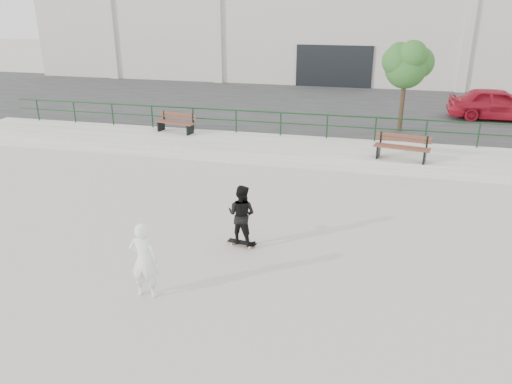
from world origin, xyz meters
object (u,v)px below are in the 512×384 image
(bench_left, at_px, (176,123))
(standing_skater, at_px, (242,214))
(bench_right, at_px, (402,148))
(skateboard, at_px, (242,243))
(red_car, at_px, (497,104))
(tree, at_px, (407,63))
(seated_skater, at_px, (144,260))

(bench_left, relative_size, standing_skater, 1.20)
(bench_right, relative_size, skateboard, 2.58)
(standing_skater, bearing_deg, red_car, -107.98)
(skateboard, bearing_deg, tree, 79.23)
(bench_right, height_order, seated_skater, seated_skater)
(bench_left, distance_m, red_car, 15.48)
(bench_right, distance_m, seated_skater, 11.36)
(bench_left, relative_size, bench_right, 0.93)
(bench_left, distance_m, skateboard, 10.46)
(tree, relative_size, skateboard, 4.95)
(tree, xyz_separation_m, red_car, (4.58, 3.35, -2.20))
(bench_left, distance_m, bench_right, 9.79)
(bench_left, height_order, red_car, red_car)
(red_car, bearing_deg, seated_skater, 150.00)
(seated_skater, bearing_deg, red_car, -123.02)
(red_car, height_order, seated_skater, red_car)
(bench_right, distance_m, tree, 5.09)
(tree, distance_m, standing_skater, 12.55)
(red_car, xyz_separation_m, standing_skater, (-8.85, -14.87, -0.38))
(standing_skater, height_order, seated_skater, seated_skater)
(bench_right, relative_size, tree, 0.52)
(bench_right, height_order, skateboard, bench_right)
(bench_right, xyz_separation_m, tree, (0.07, 4.42, 2.52))
(standing_skater, bearing_deg, tree, -97.55)
(skateboard, distance_m, standing_skater, 0.82)
(bench_left, bearing_deg, red_car, 34.70)
(bench_right, height_order, tree, tree)
(bench_right, bearing_deg, seated_skater, -109.23)
(bench_right, height_order, standing_skater, standing_skater)
(skateboard, relative_size, standing_skater, 0.50)
(tree, bearing_deg, standing_skater, -110.33)
(tree, xyz_separation_m, skateboard, (-4.27, -11.52, -3.40))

